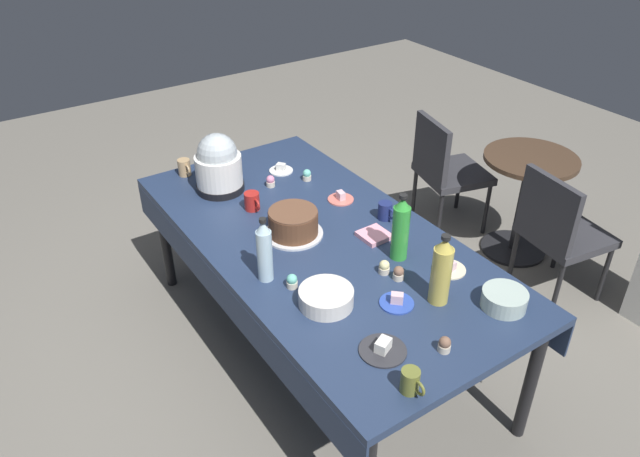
{
  "coord_description": "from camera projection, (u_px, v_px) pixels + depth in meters",
  "views": [
    {
      "loc": [
        2.09,
        -1.4,
        2.43
      ],
      "look_at": [
        0.0,
        0.0,
        0.8
      ],
      "focal_mm": 33.96,
      "sensor_mm": 36.0,
      "label": 1
    }
  ],
  "objects": [
    {
      "name": "ceramic_snack_bowl",
      "position": [
        326.0,
        298.0,
        2.56
      ],
      "size": [
        0.24,
        0.24,
        0.07
      ],
      "primitive_type": "cylinder",
      "color": "silver",
      "rests_on": "potluck_table"
    },
    {
      "name": "dessert_plate_charcoal",
      "position": [
        383.0,
        349.0,
        2.34
      ],
      "size": [
        0.19,
        0.19,
        0.06
      ],
      "color": "#2D2D33",
      "rests_on": "potluck_table"
    },
    {
      "name": "coffee_mug_tan",
      "position": [
        185.0,
        168.0,
        3.55
      ],
      "size": [
        0.12,
        0.07,
        0.1
      ],
      "color": "tan",
      "rests_on": "potluck_table"
    },
    {
      "name": "frosted_layer_cake",
      "position": [
        293.0,
        223.0,
        3.0
      ],
      "size": [
        0.3,
        0.3,
        0.14
      ],
      "color": "silver",
      "rests_on": "potluck_table"
    },
    {
      "name": "cupcake_berry",
      "position": [
        445.0,
        345.0,
        2.33
      ],
      "size": [
        0.05,
        0.05,
        0.07
      ],
      "color": "beige",
      "rests_on": "potluck_table"
    },
    {
      "name": "cupcake_rose",
      "position": [
        384.0,
        267.0,
        2.75
      ],
      "size": [
        0.05,
        0.05,
        0.07
      ],
      "color": "beige",
      "rests_on": "potluck_table"
    },
    {
      "name": "dessert_plate_cobalt",
      "position": [
        397.0,
        301.0,
        2.58
      ],
      "size": [
        0.15,
        0.15,
        0.05
      ],
      "color": "#2D4CB2",
      "rests_on": "potluck_table"
    },
    {
      "name": "dessert_plate_coral",
      "position": [
        341.0,
        198.0,
        3.32
      ],
      "size": [
        0.14,
        0.14,
        0.05
      ],
      "color": "#E07266",
      "rests_on": "potluck_table"
    },
    {
      "name": "soda_bottle_lime_soda",
      "position": [
        401.0,
        229.0,
        2.79
      ],
      "size": [
        0.08,
        0.08,
        0.34
      ],
      "color": "green",
      "rests_on": "potluck_table"
    },
    {
      "name": "dessert_plate_white",
      "position": [
        281.0,
        169.0,
        3.61
      ],
      "size": [
        0.14,
        0.14,
        0.05
      ],
      "color": "white",
      "rests_on": "potluck_table"
    },
    {
      "name": "glass_salad_bowl",
      "position": [
        504.0,
        299.0,
        2.55
      ],
      "size": [
        0.19,
        0.19,
        0.08
      ],
      "primitive_type": "cylinder",
      "color": "#B2C6BC",
      "rests_on": "potluck_table"
    },
    {
      "name": "paper_napkin_stack",
      "position": [
        374.0,
        235.0,
        3.01
      ],
      "size": [
        0.14,
        0.14,
        0.02
      ],
      "primitive_type": "cube",
      "rotation": [
        0.0,
        0.0,
        0.02
      ],
      "color": "pink",
      "rests_on": "potluck_table"
    },
    {
      "name": "round_cafe_table",
      "position": [
        525.0,
        187.0,
        3.97
      ],
      "size": [
        0.6,
        0.6,
        0.72
      ],
      "color": "#473323",
      "rests_on": "ground"
    },
    {
      "name": "cupcake_mint",
      "position": [
        399.0,
        273.0,
        2.72
      ],
      "size": [
        0.05,
        0.05,
        0.07
      ],
      "color": "beige",
      "rests_on": "potluck_table"
    },
    {
      "name": "coffee_mug_red",
      "position": [
        252.0,
        201.0,
        3.22
      ],
      "size": [
        0.12,
        0.08,
        0.1
      ],
      "color": "#B2231E",
      "rests_on": "potluck_table"
    },
    {
      "name": "slow_cooker",
      "position": [
        218.0,
        165.0,
        3.34
      ],
      "size": [
        0.27,
        0.27,
        0.34
      ],
      "color": "black",
      "rests_on": "potluck_table"
    },
    {
      "name": "ground",
      "position": [
        320.0,
        347.0,
        3.43
      ],
      "size": [
        9.0,
        9.0,
        0.0
      ],
      "primitive_type": "plane",
      "color": "slate"
    },
    {
      "name": "potluck_table",
      "position": [
        320.0,
        247.0,
        3.05
      ],
      "size": [
        2.2,
        1.1,
        0.75
      ],
      "color": "navy",
      "rests_on": "ground"
    },
    {
      "name": "dessert_plate_cream",
      "position": [
        449.0,
        268.0,
        2.78
      ],
      "size": [
        0.16,
        0.16,
        0.05
      ],
      "color": "beige",
      "rests_on": "potluck_table"
    },
    {
      "name": "maroon_chair_right",
      "position": [
        559.0,
        229.0,
        3.56
      ],
      "size": [
        0.5,
        0.5,
        0.85
      ],
      "color": "#333338",
      "rests_on": "ground"
    },
    {
      "name": "cupcake_lemon",
      "position": [
        292.0,
        281.0,
        2.67
      ],
      "size": [
        0.05,
        0.05,
        0.07
      ],
      "color": "beige",
      "rests_on": "potluck_table"
    },
    {
      "name": "soda_bottle_ginger_ale",
      "position": [
        441.0,
        271.0,
        2.52
      ],
      "size": [
        0.09,
        0.09,
        0.34
      ],
      "color": "gold",
      "rests_on": "potluck_table"
    },
    {
      "name": "coffee_mug_olive",
      "position": [
        411.0,
        381.0,
        2.15
      ],
      "size": [
        0.11,
        0.07,
        0.1
      ],
      "color": "olive",
      "rests_on": "potluck_table"
    },
    {
      "name": "soda_bottle_water",
      "position": [
        264.0,
        251.0,
        2.66
      ],
      "size": [
        0.07,
        0.07,
        0.32
      ],
      "color": "silver",
      "rests_on": "potluck_table"
    },
    {
      "name": "cupcake_vanilla",
      "position": [
        270.0,
        181.0,
        3.44
      ],
      "size": [
        0.05,
        0.05,
        0.07
      ],
      "color": "beige",
      "rests_on": "potluck_table"
    },
    {
      "name": "cupcake_cocoa",
      "position": [
        307.0,
        175.0,
        3.51
      ],
      "size": [
        0.05,
        0.05,
        0.07
      ],
      "color": "beige",
      "rests_on": "potluck_table"
    },
    {
      "name": "maroon_chair_left",
      "position": [
        445.0,
        167.0,
        4.23
      ],
      "size": [
        0.53,
        0.53,
        0.85
      ],
      "color": "#333338",
      "rests_on": "ground"
    },
    {
      "name": "coffee_mug_navy",
      "position": [
        385.0,
        211.0,
        3.14
      ],
      "size": [
        0.11,
        0.07,
        0.09
      ],
      "color": "navy",
      "rests_on": "potluck_table"
    }
  ]
}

